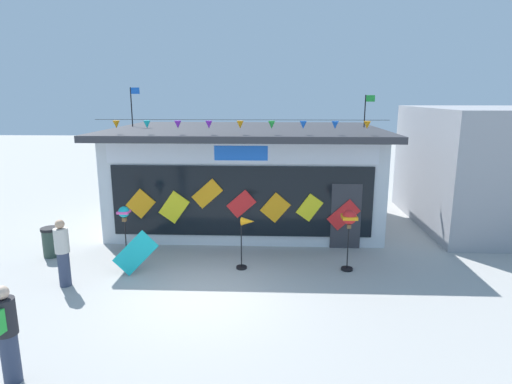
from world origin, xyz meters
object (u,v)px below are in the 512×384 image
at_px(kite_shop_building, 247,175).
at_px(wind_spinner_left, 246,232).
at_px(wind_spinner_far_left, 124,221).
at_px(trash_bin, 51,242).
at_px(wind_spinner_center_left, 349,222).
at_px(display_kite_on_ground, 136,253).
at_px(person_mid_plaza, 6,333).
at_px(person_near_camera, 63,252).

height_order(kite_shop_building, wind_spinner_left, kite_shop_building).
xyz_separation_m(wind_spinner_far_left, trash_bin, (-2.47, 0.77, -0.88)).
distance_m(wind_spinner_far_left, wind_spinner_left, 3.22).
bearing_deg(wind_spinner_center_left, trash_bin, 175.46).
bearing_deg(display_kite_on_ground, kite_shop_building, 62.66).
xyz_separation_m(person_mid_plaza, trash_bin, (-2.19, 5.55, -0.45)).
distance_m(trash_bin, display_kite_on_ground, 3.09).
bearing_deg(trash_bin, person_mid_plaza, -68.41).
xyz_separation_m(wind_spinner_center_left, person_mid_plaza, (-6.18, -4.88, -0.45)).
distance_m(wind_spinner_far_left, person_mid_plaza, 4.80).
xyz_separation_m(wind_spinner_far_left, display_kite_on_ground, (0.38, -0.40, -0.73)).
bearing_deg(wind_spinner_center_left, person_mid_plaza, -141.70).
relative_size(kite_shop_building, person_mid_plaza, 5.45).
height_order(trash_bin, display_kite_on_ground, display_kite_on_ground).
relative_size(wind_spinner_far_left, trash_bin, 2.00).
bearing_deg(wind_spinner_far_left, trash_bin, 162.64).
xyz_separation_m(kite_shop_building, wind_spinner_center_left, (2.94, -4.49, -0.41)).
relative_size(wind_spinner_left, trash_bin, 1.68).
xyz_separation_m(person_near_camera, display_kite_on_ground, (1.53, 0.75, -0.27)).
height_order(wind_spinner_far_left, person_near_camera, wind_spinner_far_left).
bearing_deg(display_kite_on_ground, person_near_camera, -153.71).
height_order(wind_spinner_far_left, wind_spinner_center_left, wind_spinner_far_left).
bearing_deg(person_mid_plaza, trash_bin, -59.28).
height_order(wind_spinner_far_left, wind_spinner_left, wind_spinner_far_left).
relative_size(kite_shop_building, wind_spinner_center_left, 5.51).
distance_m(wind_spinner_center_left, display_kite_on_ground, 5.60).
height_order(wind_spinner_left, wind_spinner_center_left, wind_spinner_center_left).
relative_size(person_mid_plaza, trash_bin, 1.96).
relative_size(wind_spinner_center_left, trash_bin, 1.94).
distance_m(person_mid_plaza, display_kite_on_ground, 4.43).
bearing_deg(wind_spinner_center_left, display_kite_on_ground, -174.75).
bearing_deg(person_mid_plaza, wind_spinner_left, -116.50).
relative_size(person_near_camera, display_kite_on_ground, 1.56).
height_order(person_mid_plaza, trash_bin, person_mid_plaza).
relative_size(kite_shop_building, trash_bin, 10.67).
bearing_deg(wind_spinner_left, wind_spinner_far_left, -178.40).
bearing_deg(kite_shop_building, trash_bin, -144.88).
bearing_deg(wind_spinner_left, person_near_camera, -164.06).
bearing_deg(display_kite_on_ground, wind_spinner_left, 9.82).
distance_m(wind_spinner_center_left, trash_bin, 8.45).
distance_m(wind_spinner_far_left, wind_spinner_center_left, 5.91).
height_order(kite_shop_building, display_kite_on_ground, kite_shop_building).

